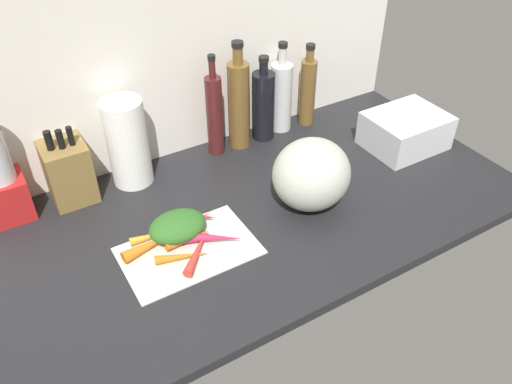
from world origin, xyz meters
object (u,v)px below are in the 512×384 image
carrot_4 (196,216)px  bottle_1 (239,103)px  winter_squash (311,174)px  blender_appliance (0,179)px  carrot_5 (187,223)px  carrot_1 (205,238)px  bottle_4 (308,91)px  carrot_8 (210,238)px  carrot_2 (183,256)px  bottle_2 (263,105)px  carrot_3 (188,238)px  carrot_0 (153,236)px  carrot_6 (198,251)px  paper_towel_roll (128,143)px  bottle_0 (215,114)px  carrot_7 (150,245)px  dish_rack (405,131)px  knife_block (68,171)px  cutting_board (189,250)px

carrot_4 → bottle_1: (29.96, 29.03, 12.77)cm
carrot_4 → winter_squash: size_ratio=0.49×
blender_appliance → carrot_5: bearing=-37.6°
carrot_1 → blender_appliance: blender_appliance is taller
bottle_4 → carrot_8: bearing=-146.2°
carrot_1 → carrot_4: size_ratio=1.02×
carrot_8 → bottle_4: size_ratio=0.60×
bottle_4 → bottle_1: bearing=-179.2°
carrot_2 → bottle_2: (48.63, 40.71, 10.22)cm
carrot_3 → carrot_0: bearing=141.2°
carrot_4 → carrot_8: size_ratio=0.63×
carrot_6 → paper_towel_roll: size_ratio=0.61×
bottle_0 → bottle_2: size_ratio=1.16×
carrot_4 → carrot_7: carrot_4 is taller
carrot_1 → blender_appliance: 57.22cm
carrot_0 → carrot_4: 13.03cm
winter_squash → bottle_1: bearing=92.7°
carrot_8 → carrot_5: bearing=105.5°
carrot_2 → carrot_8: bearing=14.1°
bottle_1 → carrot_5: bearing=-138.0°
winter_squash → carrot_5: bearing=167.3°
carrot_1 → dish_rack: dish_rack is taller
carrot_3 → carrot_5: (2.41, 5.77, -0.39)cm
carrot_0 → winter_squash: (44.72, -8.09, 8.34)cm
carrot_6 → knife_block: (-20.15, 40.93, 7.10)cm
paper_towel_roll → bottle_2: 47.00cm
carrot_7 → bottle_2: bearing=31.2°
bottle_0 → cutting_board: bearing=-126.3°
carrot_0 → carrot_7: 3.92cm
carrot_2 → carrot_3: (3.82, 5.06, 0.45)cm
cutting_board → carrot_6: bearing=-69.3°
carrot_1 → paper_towel_roll: size_ratio=0.42×
knife_block → carrot_2: bearing=-68.3°
carrot_0 → bottle_2: bearing=29.6°
carrot_0 → carrot_2: (3.61, -11.03, 0.04)cm
dish_rack → carrot_2: bearing=-172.2°
blender_appliance → bottle_4: size_ratio=1.00×
carrot_3 → blender_appliance: size_ratio=0.43×
bottle_0 → dish_rack: bearing=-27.5°
cutting_board → winter_squash: 39.54cm
carrot_8 → knife_block: bearing=122.8°
carrot_2 → bottle_1: bottle_1 is taller
dish_rack → bottle_2: bearing=142.1°
knife_block → bottle_1: bottle_1 is taller
knife_block → blender_appliance: size_ratio=0.80×
carrot_2 → carrot_4: (9.39, 11.62, 0.57)cm
cutting_board → bottle_2: size_ratio=1.19×
carrot_1 → bottle_2: bearing=42.8°
bottle_0 → carrot_7: bearing=-137.9°
bottle_0 → knife_block: bearing=179.9°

